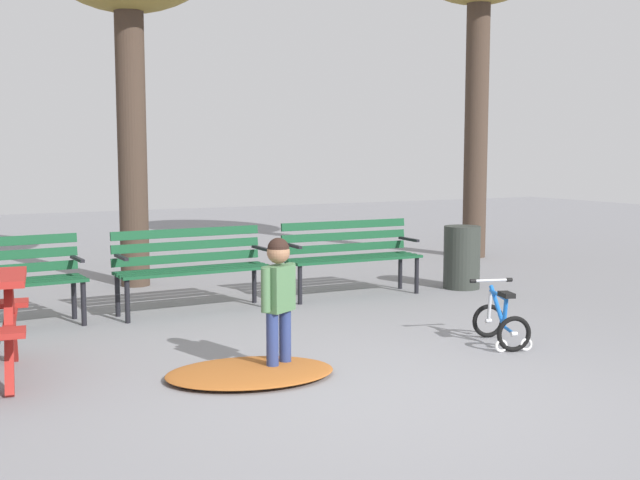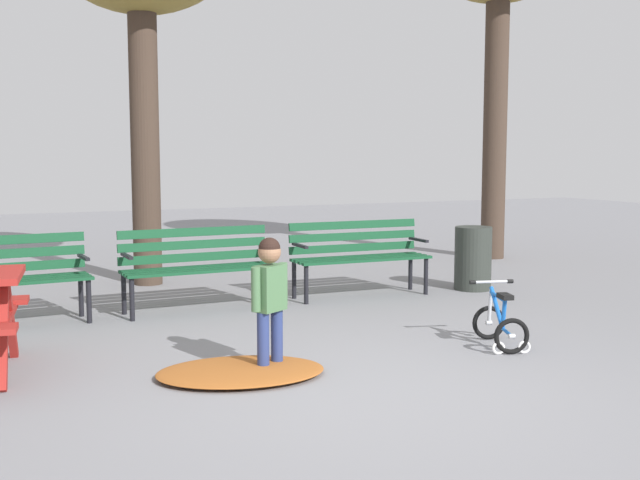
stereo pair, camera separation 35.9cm
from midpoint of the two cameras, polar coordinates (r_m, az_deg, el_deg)
ground at (r=5.42m, az=2.19°, el=-11.20°), size 36.00×36.00×0.00m
park_bench_left at (r=8.25m, az=-10.50°, el=-1.60°), size 1.61×0.50×0.85m
park_bench_right at (r=9.03m, az=1.04°, el=-0.82°), size 1.61×0.50×0.85m
child_standing at (r=5.86m, az=-4.78°, el=-3.93°), size 0.35×0.26×1.01m
kids_bicycle at (r=6.89m, az=11.53°, el=-5.81°), size 0.49×0.62×0.54m
leaf_pile at (r=5.88m, az=-6.84°, el=-9.50°), size 1.39×1.11×0.07m
trash_bin at (r=9.64m, az=9.19°, el=-1.24°), size 0.44×0.44×0.76m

